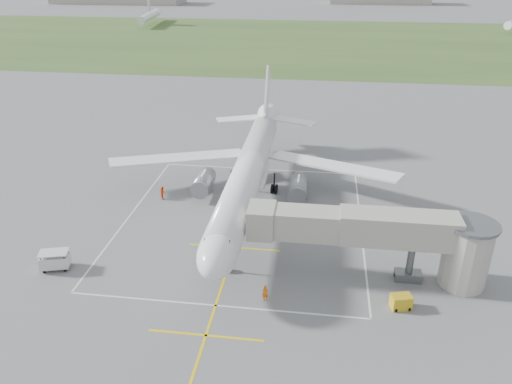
# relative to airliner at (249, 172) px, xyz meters

# --- Properties ---
(ground) EXTENTS (700.00, 700.00, 0.00)m
(ground) POSITION_rel_airliner_xyz_m (0.00, -0.75, -4.39)
(ground) COLOR #5E5E61
(ground) RESTS_ON ground
(grass_strip) EXTENTS (700.00, 120.00, 0.02)m
(grass_strip) POSITION_rel_airliner_xyz_m (0.00, 129.25, -4.38)
(grass_strip) COLOR #364C21
(grass_strip) RESTS_ON ground
(apron_markings) EXTENTS (28.20, 60.00, 0.01)m
(apron_markings) POSITION_rel_airliner_xyz_m (0.00, -6.57, -4.38)
(apron_markings) COLOR yellow
(apron_markings) RESTS_ON ground
(airliner) EXTENTS (38.93, 46.75, 13.52)m
(airliner) POSITION_rel_airliner_xyz_m (0.00, 0.00, 0.00)
(airliner) COLOR silver
(airliner) RESTS_ON ground
(jet_bridge) EXTENTS (23.40, 5.00, 7.20)m
(jet_bridge) POSITION_rel_airliner_xyz_m (15.72, -14.25, 0.35)
(jet_bridge) COLOR gray
(jet_bridge) RESTS_ON ground
(gpu_unit) EXTENTS (2.03, 1.63, 1.35)m
(gpu_unit) POSITION_rel_airliner_xyz_m (16.75, -18.81, -3.73)
(gpu_unit) COLOR gold
(gpu_unit) RESTS_ON ground
(baggage_cart) EXTENTS (3.18, 2.39, 1.97)m
(baggage_cart) POSITION_rel_airliner_xyz_m (-17.38, -17.12, -3.38)
(baggage_cart) COLOR silver
(baggage_cart) RESTS_ON ground
(ramp_worker_nose) EXTENTS (0.61, 0.42, 1.61)m
(ramp_worker_nose) POSITION_rel_airliner_xyz_m (4.42, -19.39, -3.59)
(ramp_worker_nose) COLOR #DD5F06
(ramp_worker_nose) RESTS_ON ground
(ramp_worker_wing) EXTENTS (1.02, 1.06, 1.73)m
(ramp_worker_wing) POSITION_rel_airliner_xyz_m (-11.36, -0.10, -3.53)
(ramp_worker_wing) COLOR #FB4107
(ramp_worker_wing) RESTS_ON ground
(distant_aircraft) EXTENTS (170.54, 32.16, 8.85)m
(distant_aircraft) POSITION_rel_airliner_xyz_m (9.50, 166.14, -0.80)
(distant_aircraft) COLOR silver
(distant_aircraft) RESTS_ON ground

